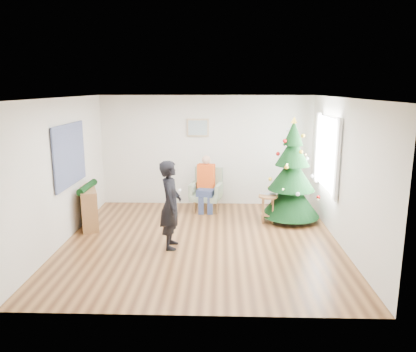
{
  "coord_description": "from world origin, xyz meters",
  "views": [
    {
      "loc": [
        0.35,
        -7.04,
        2.78
      ],
      "look_at": [
        0.1,
        0.6,
        1.1
      ],
      "focal_mm": 35.0,
      "sensor_mm": 36.0,
      "label": 1
    }
  ],
  "objects_px": {
    "standing_man": "(171,205)",
    "console": "(89,207)",
    "armchair": "(207,195)",
    "christmas_tree": "(292,175)",
    "stool": "(268,209)"
  },
  "relations": [
    {
      "from": "armchair",
      "to": "console",
      "type": "xyz_separation_m",
      "value": [
        -2.36,
        -1.2,
        0.05
      ]
    },
    {
      "from": "christmas_tree",
      "to": "stool",
      "type": "distance_m",
      "value": 0.87
    },
    {
      "from": "standing_man",
      "to": "console",
      "type": "distance_m",
      "value": 2.13
    },
    {
      "from": "christmas_tree",
      "to": "standing_man",
      "type": "relative_size",
      "value": 1.41
    },
    {
      "from": "stool",
      "to": "standing_man",
      "type": "distance_m",
      "value": 2.36
    },
    {
      "from": "christmas_tree",
      "to": "console",
      "type": "bearing_deg",
      "value": -173.19
    },
    {
      "from": "christmas_tree",
      "to": "console",
      "type": "height_order",
      "value": "christmas_tree"
    },
    {
      "from": "standing_man",
      "to": "console",
      "type": "height_order",
      "value": "standing_man"
    },
    {
      "from": "stool",
      "to": "armchair",
      "type": "relative_size",
      "value": 0.61
    },
    {
      "from": "stool",
      "to": "armchair",
      "type": "distance_m",
      "value": 1.56
    },
    {
      "from": "christmas_tree",
      "to": "armchair",
      "type": "relative_size",
      "value": 2.28
    },
    {
      "from": "armchair",
      "to": "standing_man",
      "type": "xyz_separation_m",
      "value": [
        -0.55,
        -2.26,
        0.43
      ]
    },
    {
      "from": "standing_man",
      "to": "console",
      "type": "xyz_separation_m",
      "value": [
        -1.81,
        1.06,
        -0.38
      ]
    },
    {
      "from": "console",
      "to": "stool",
      "type": "bearing_deg",
      "value": -15.65
    },
    {
      "from": "christmas_tree",
      "to": "console",
      "type": "distance_m",
      "value": 4.23
    }
  ]
}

